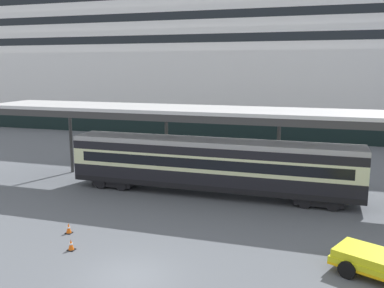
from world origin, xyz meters
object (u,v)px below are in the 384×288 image
Objects in this scene: traffic_cone_near at (69,228)px; traffic_cone_mid at (71,245)px; cruise_ship at (297,55)px; train_carriage at (211,164)px.

traffic_cone_mid is at bearing -53.48° from traffic_cone_near.
cruise_ship is 48.91m from traffic_cone_near.
cruise_ship is 50.48m from traffic_cone_mid.
cruise_ship reaches higher than traffic_cone_mid.
cruise_ship is at bearing 80.70° from traffic_cone_mid.
train_carriage is at bearing -95.41° from cruise_ship.
traffic_cone_near is at bearing -121.63° from train_carriage.
train_carriage is (-3.53, -37.29, -8.69)m from cruise_ship.
traffic_cone_mid is (1.40, -1.89, -0.00)m from traffic_cone_near.
traffic_cone_near reaches higher than traffic_cone_mid.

